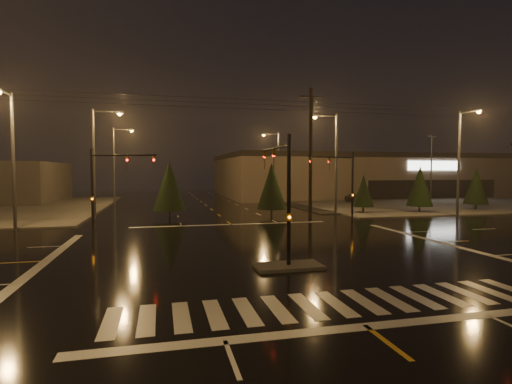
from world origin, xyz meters
TOP-DOWN VIEW (x-y plane):
  - ground at (0.00, 0.00)m, footprint 140.00×140.00m
  - sidewalk_ne at (30.00, 30.00)m, footprint 36.00×36.00m
  - median_island at (0.00, -4.00)m, footprint 3.00×1.60m
  - crosswalk at (0.00, -9.00)m, footprint 15.00×2.60m
  - stop_bar_near at (0.00, -11.00)m, footprint 16.00×0.50m
  - stop_bar_far at (0.00, 11.00)m, footprint 16.00×0.50m
  - parking_lot at (35.00, 28.00)m, footprint 50.00×24.00m
  - retail_building at (35.00, 45.99)m, footprint 60.20×28.30m
  - signal_mast_median at (0.00, -3.07)m, footprint 0.25×4.59m
  - signal_mast_ne at (9.50, 10.14)m, footprint 4.84×1.86m
  - signal_mast_nw at (-9.50, 10.14)m, footprint 4.84×1.86m
  - streetlight_1 at (-11.18, 18.00)m, footprint 2.77×0.32m
  - streetlight_2 at (-11.18, 34.00)m, footprint 2.77×0.32m
  - streetlight_3 at (11.18, 16.00)m, footprint 2.77×0.32m
  - streetlight_4 at (11.18, 36.00)m, footprint 2.77×0.32m
  - streetlight_5 at (-16.00, 11.18)m, footprint 0.32×2.77m
  - streetlight_6 at (22.00, 11.18)m, footprint 0.32×2.77m
  - utility_pole_1 at (8.00, 14.00)m, footprint 2.20×0.32m
  - conifer_0 at (14.71, 16.32)m, footprint 2.11×2.11m
  - conifer_1 at (20.81, 15.61)m, footprint 2.67×2.67m
  - conifer_2 at (28.52, 16.40)m, footprint 2.58×2.58m
  - conifer_3 at (-4.79, 17.04)m, footprint 2.98×2.98m
  - conifer_4 at (4.85, 16.09)m, footprint 2.87×2.87m
  - car_parked at (20.18, 28.40)m, footprint 2.02×3.97m

SIDE VIEW (x-z plane):
  - ground at x=0.00m, z-range 0.00..0.00m
  - crosswalk at x=0.00m, z-range 0.00..0.01m
  - stop_bar_near at x=0.00m, z-range 0.00..0.01m
  - stop_bar_far at x=0.00m, z-range 0.00..0.01m
  - parking_lot at x=35.00m, z-range 0.00..0.08m
  - sidewalk_ne at x=30.00m, z-range 0.00..0.12m
  - median_island at x=0.00m, z-range 0.00..0.15m
  - car_parked at x=20.18m, z-range 0.00..1.30m
  - conifer_0 at x=14.71m, z-range 0.35..4.35m
  - conifer_2 at x=28.52m, z-range 0.35..5.09m
  - conifer_1 at x=20.81m, z-range 0.35..5.22m
  - conifer_4 at x=4.85m, z-range 0.35..5.53m
  - conifer_3 at x=-4.79m, z-range 0.35..5.70m
  - signal_mast_median at x=0.00m, z-range 0.75..6.75m
  - signal_mast_ne at x=9.50m, z-range 0.79..6.79m
  - signal_mast_nw at x=-9.50m, z-range 0.79..6.79m
  - retail_building at x=35.00m, z-range 0.24..7.44m
  - streetlight_1 at x=-11.18m, z-range 0.80..10.80m
  - streetlight_2 at x=-11.18m, z-range 0.80..10.80m
  - streetlight_3 at x=11.18m, z-range 0.80..10.80m
  - streetlight_4 at x=11.18m, z-range 0.80..10.80m
  - streetlight_5 at x=-16.00m, z-range 0.80..10.80m
  - streetlight_6 at x=22.00m, z-range 0.80..10.80m
  - utility_pole_1 at x=8.00m, z-range 0.13..12.13m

